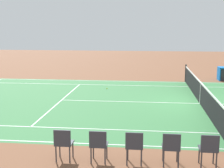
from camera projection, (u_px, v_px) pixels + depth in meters
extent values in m
plane|color=brown|center=(200.00, 104.00, 14.60)|extent=(60.00, 60.00, 0.00)
cube|color=#387A42|center=(200.00, 104.00, 14.60)|extent=(24.20, 11.40, 0.00)
cube|color=white|center=(186.00, 82.00, 19.97)|extent=(23.80, 0.05, 0.01)
cube|color=white|center=(189.00, 87.00, 18.62)|extent=(23.80, 0.05, 0.01)
cube|color=white|center=(220.00, 133.00, 10.58)|extent=(23.80, 0.05, 0.01)
cube|color=white|center=(62.00, 100.00, 15.28)|extent=(0.05, 8.22, 0.01)
cube|color=white|center=(200.00, 103.00, 14.60)|extent=(12.80, 0.05, 0.01)
cylinder|color=#2D2D33|center=(186.00, 73.00, 20.17)|extent=(0.10, 0.10, 1.08)
cube|color=black|center=(200.00, 94.00, 14.52)|extent=(0.02, 11.60, 0.88)
cube|color=white|center=(201.00, 83.00, 14.43)|extent=(0.04, 11.60, 0.06)
cube|color=white|center=(200.00, 94.00, 14.52)|extent=(0.04, 0.06, 0.88)
sphere|color=#CCE01E|center=(107.00, 88.00, 17.92)|extent=(0.07, 0.07, 0.07)
cylinder|color=#38383D|center=(199.00, 155.00, 8.28)|extent=(0.04, 0.04, 0.44)
cylinder|color=#38383D|center=(213.00, 155.00, 8.24)|extent=(0.04, 0.04, 0.44)
cylinder|color=#38383D|center=(201.00, 161.00, 7.93)|extent=(0.04, 0.04, 0.44)
cylinder|color=#38383D|center=(216.00, 161.00, 7.89)|extent=(0.04, 0.04, 0.44)
cube|color=#333842|center=(208.00, 149.00, 8.04)|extent=(0.44, 0.44, 0.04)
cube|color=#333842|center=(210.00, 143.00, 7.81)|extent=(0.44, 0.04, 0.40)
cylinder|color=#38383D|center=(163.00, 153.00, 8.38)|extent=(0.04, 0.04, 0.44)
cylinder|color=#38383D|center=(177.00, 154.00, 8.34)|extent=(0.04, 0.04, 0.44)
cylinder|color=#38383D|center=(164.00, 159.00, 8.03)|extent=(0.04, 0.04, 0.44)
cylinder|color=#38383D|center=(178.00, 159.00, 7.99)|extent=(0.04, 0.04, 0.44)
cube|color=#333842|center=(171.00, 147.00, 8.14)|extent=(0.44, 0.44, 0.04)
cube|color=#333842|center=(172.00, 142.00, 7.90)|extent=(0.44, 0.04, 0.40)
cylinder|color=#38383D|center=(128.00, 152.00, 8.48)|extent=(0.04, 0.04, 0.44)
cylinder|color=#38383D|center=(142.00, 152.00, 8.44)|extent=(0.04, 0.04, 0.44)
cylinder|color=#38383D|center=(127.00, 157.00, 8.12)|extent=(0.04, 0.04, 0.44)
cylinder|color=#38383D|center=(141.00, 158.00, 8.08)|extent=(0.04, 0.04, 0.44)
cube|color=#333842|center=(134.00, 146.00, 8.24)|extent=(0.44, 0.44, 0.04)
cube|color=#333842|center=(134.00, 140.00, 8.00)|extent=(0.44, 0.04, 0.40)
cylinder|color=#38383D|center=(93.00, 150.00, 8.57)|extent=(0.04, 0.04, 0.44)
cylinder|color=#38383D|center=(107.00, 151.00, 8.54)|extent=(0.04, 0.04, 0.44)
cylinder|color=#38383D|center=(91.00, 156.00, 8.22)|extent=(0.04, 0.04, 0.44)
cylinder|color=#38383D|center=(105.00, 156.00, 8.18)|extent=(0.04, 0.04, 0.44)
cube|color=#333842|center=(99.00, 144.00, 8.34)|extent=(0.44, 0.44, 0.04)
cube|color=#333842|center=(98.00, 139.00, 8.10)|extent=(0.44, 0.04, 0.40)
cylinder|color=#38383D|center=(60.00, 149.00, 8.67)|extent=(0.04, 0.04, 0.44)
cylinder|color=#38383D|center=(73.00, 149.00, 8.63)|extent=(0.04, 0.04, 0.44)
cylinder|color=#38383D|center=(56.00, 154.00, 8.32)|extent=(0.04, 0.04, 0.44)
cylinder|color=#38383D|center=(70.00, 155.00, 8.28)|extent=(0.04, 0.04, 0.44)
cube|color=#333842|center=(64.00, 143.00, 8.43)|extent=(0.44, 0.44, 0.04)
cube|color=#333842|center=(62.00, 138.00, 8.20)|extent=(0.44, 0.04, 0.40)
cube|color=blue|center=(219.00, 74.00, 20.74)|extent=(0.06, 0.84, 0.84)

